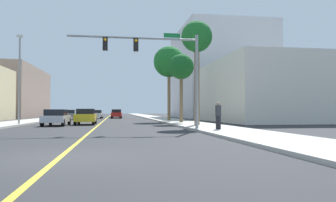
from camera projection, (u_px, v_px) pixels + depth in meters
name	position (u px, v px, depth m)	size (l,w,h in m)	color
ground	(105.00, 119.00, 50.62)	(192.00, 192.00, 0.00)	#2D2D30
sidewalk_left	(48.00, 119.00, 49.29)	(3.88, 168.00, 0.15)	#B2ADA3
sidewalk_right	(160.00, 118.00, 51.95)	(3.88, 168.00, 0.15)	#B2ADA3
lane_marking_center	(105.00, 119.00, 50.62)	(0.16, 144.00, 0.01)	yellow
building_left_far	(2.00, 93.00, 62.72)	(13.12, 23.55, 9.52)	gray
building_right_near	(286.00, 91.00, 39.79)	(17.40, 16.80, 7.27)	silver
building_right_far	(219.00, 74.00, 62.06)	(15.08, 20.31, 16.44)	silver
traffic_signal_mast	(159.00, 59.00, 21.58)	(8.51, 0.36, 6.28)	gray
street_lamp	(19.00, 74.00, 29.41)	(0.56, 0.28, 7.95)	gray
palm_near	(197.00, 40.00, 27.06)	(2.56, 2.56, 8.54)	brown
palm_mid	(181.00, 68.00, 33.55)	(2.59, 2.59, 6.95)	brown
palm_far	(169.00, 62.00, 40.09)	(3.77, 3.77, 9.02)	brown
car_yellow	(86.00, 117.00, 30.74)	(1.82, 3.97, 1.48)	gold
car_silver	(56.00, 117.00, 28.54)	(1.92, 4.51, 1.42)	#BCBCC1
car_gray	(69.00, 115.00, 48.64)	(1.98, 4.29, 1.44)	slate
car_red	(117.00, 114.00, 55.78)	(1.90, 4.14, 1.53)	red
car_black	(116.00, 114.00, 62.98)	(1.89, 4.34, 1.46)	black
car_white	(97.00, 114.00, 54.24)	(1.94, 4.05, 1.42)	white
pedestrian	(218.00, 115.00, 20.59)	(0.38, 0.38, 1.73)	black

